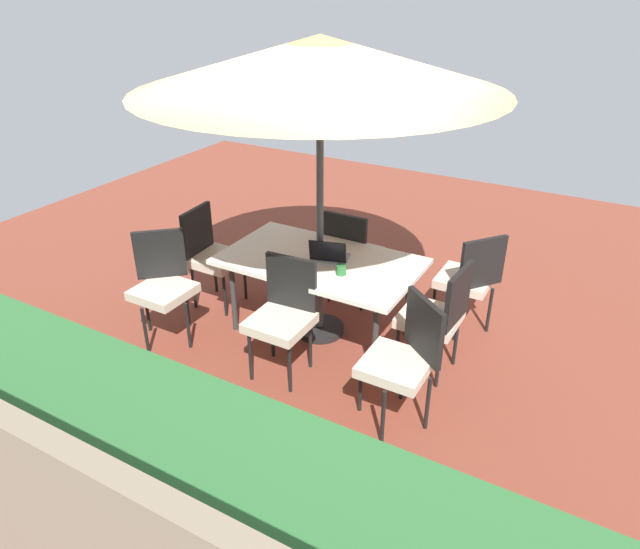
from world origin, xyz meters
TOP-DOWN VIEW (x-y plane):
  - ground_plane at (0.00, 0.00)m, footprint 10.00×10.00m
  - hedge_row at (0.00, 2.45)m, footprint 6.30×0.78m
  - dining_table at (0.00, 0.00)m, footprint 1.71×1.00m
  - patio_umbrella at (0.00, 0.00)m, footprint 2.86×2.86m
  - chair_east at (1.18, 0.04)m, footprint 0.47×0.46m
  - chair_northwest at (-1.09, 0.72)m, footprint 0.58×0.58m
  - chair_southwest at (-1.14, -0.70)m, footprint 0.58×0.58m
  - chair_north at (-0.02, 0.64)m, footprint 0.46×0.47m
  - chair_west at (-1.10, 0.05)m, footprint 0.48×0.46m
  - chair_northeast at (1.17, 0.73)m, footprint 0.59×0.59m
  - chair_south at (0.02, -0.65)m, footprint 0.46×0.46m
  - laptop at (-0.08, -0.02)m, footprint 0.37×0.32m
  - cup at (-0.29, 0.16)m, footprint 0.08×0.08m

SIDE VIEW (x-z plane):
  - ground_plane at x=0.00m, z-range -0.02..0.00m
  - hedge_row at x=0.00m, z-range 0.00..1.06m
  - chair_east at x=1.18m, z-range 0.06..1.04m
  - chair_northwest at x=-1.09m, z-range 0.06..1.04m
  - chair_southwest at x=-1.14m, z-range 0.06..1.04m
  - chair_north at x=-0.02m, z-range 0.06..1.04m
  - chair_west at x=-1.10m, z-range 0.06..1.04m
  - chair_northeast at x=1.17m, z-range 0.06..1.04m
  - chair_south at x=0.02m, z-range 0.06..1.04m
  - dining_table at x=0.00m, z-range 0.32..1.06m
  - cup at x=-0.29m, z-range 0.75..0.83m
  - laptop at x=-0.08m, z-range 0.68..0.90m
  - patio_umbrella at x=0.00m, z-range 1.07..3.64m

